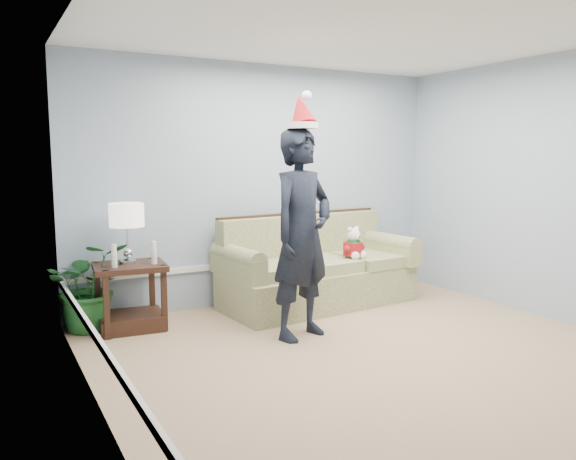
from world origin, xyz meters
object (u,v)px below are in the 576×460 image
Objects in this scene: table_lamp at (127,218)px; teddy_bear at (353,247)px; side_table at (131,304)px; sofa at (316,272)px; houseplant at (89,286)px; man at (302,234)px.

table_lamp is 1.62× the size of teddy_bear.
side_table is 1.99× the size of teddy_bear.
sofa is 2.44m from houseplant.
side_table is 2.48m from teddy_bear.
table_lamp is 2.49m from teddy_bear.
man is (1.34, -1.00, 0.71)m from side_table.
man is (1.70, -1.17, 0.53)m from houseplant.
side_table is 0.37× the size of man.
teddy_bear is (0.35, -0.23, 0.30)m from sofa.
houseplant is 2.38× the size of teddy_bear.
sofa is 3.12× the size of side_table.
table_lamp is at bearing 124.39° from man.
side_table is 0.84m from table_lamp.
houseplant is 0.45× the size of man.
table_lamp is (-0.00, 0.03, 0.84)m from side_table.
table_lamp is 0.76m from houseplant.
man is at bearing -37.50° from table_lamp.
side_table is at bearing 125.27° from man.
table_lamp is 0.30× the size of man.
man is at bearing -34.68° from houseplant.
sofa is 6.19× the size of teddy_bear.
man is 5.32× the size of teddy_bear.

